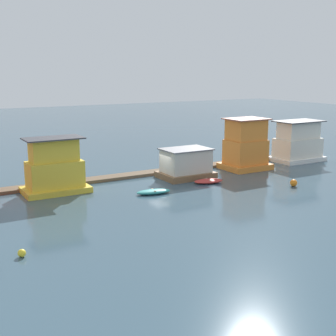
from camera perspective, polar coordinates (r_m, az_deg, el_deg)
The scene contains 10 objects.
ground_plane at distance 47.91m, azimuth -0.60°, elevation -1.42°, with size 200.00×200.00×0.00m, color #385160.
dock_walkway at distance 50.36m, azimuth -2.23°, elevation -0.60°, with size 51.00×1.79×0.30m, color brown.
houseboat_yellow at distance 43.78m, azimuth -13.64°, elevation -0.15°, with size 5.90×3.64×5.07m.
houseboat_brown at distance 48.55m, azimuth 2.19°, elevation 0.49°, with size 5.38×3.95×3.07m.
houseboat_orange at distance 53.34m, azimuth 9.44°, elevation 2.66°, with size 5.03×4.12×5.73m.
houseboat_white at distance 59.61m, azimuth 15.55°, elevation 2.96°, with size 6.29×3.99×4.95m.
dinghy_teal at distance 42.44m, azimuth -1.77°, elevation -2.90°, with size 3.34×1.76×0.41m.
dinghy_red at distance 46.58m, azimuth 4.94°, elevation -1.59°, with size 3.18×2.06×0.42m.
buoy_yellow at distance 29.90m, azimuth -17.40°, elevation -9.87°, with size 0.50×0.50×0.50m, color yellow.
buoy_orange at distance 46.66m, azimuth 15.07°, elevation -1.77°, with size 0.69×0.69×0.69m, color orange.
Camera 1 is at (-22.98, -40.55, 11.09)m, focal length 50.00 mm.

